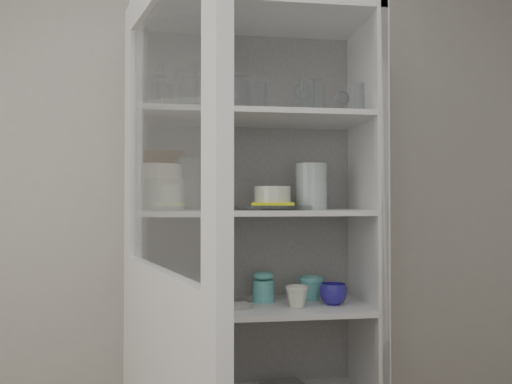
# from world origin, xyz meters

# --- Properties ---
(wall_back) EXTENTS (3.60, 0.02, 2.60)m
(wall_back) POSITION_xyz_m (0.00, 1.50, 1.30)
(wall_back) COLOR #ACAAA4
(wall_back) RESTS_ON ground
(pantry_cabinet) EXTENTS (1.00, 0.45, 2.10)m
(pantry_cabinet) POSITION_xyz_m (0.20, 1.34, 0.94)
(pantry_cabinet) COLOR silver
(pantry_cabinet) RESTS_ON floor
(cupboard_door) EXTENTS (0.32, 0.87, 2.00)m
(cupboard_door) POSITION_xyz_m (-0.16, 0.62, 0.87)
(cupboard_door) COLOR silver
(cupboard_door) RESTS_ON floor
(tumbler_0) EXTENTS (0.06, 0.06, 0.13)m
(tumbler_0) POSITION_xyz_m (-0.20, 1.15, 1.72)
(tumbler_0) COLOR silver
(tumbler_0) RESTS_ON shelf_glass
(tumbler_1) EXTENTS (0.08, 0.08, 0.13)m
(tumbler_1) POSITION_xyz_m (-0.07, 1.16, 1.73)
(tumbler_1) COLOR silver
(tumbler_1) RESTS_ON shelf_glass
(tumbler_2) EXTENTS (0.10, 0.10, 0.15)m
(tumbler_2) POSITION_xyz_m (-0.09, 1.17, 1.73)
(tumbler_2) COLOR silver
(tumbler_2) RESTS_ON shelf_glass
(tumbler_3) EXTENTS (0.08, 0.08, 0.13)m
(tumbler_3) POSITION_xyz_m (0.12, 1.11, 1.73)
(tumbler_3) COLOR silver
(tumbler_3) RESTS_ON shelf_glass
(tumbler_4) EXTENTS (0.08, 0.08, 0.14)m
(tumbler_4) POSITION_xyz_m (0.44, 1.16, 1.73)
(tumbler_4) COLOR silver
(tumbler_4) RESTS_ON shelf_glass
(tumbler_5) EXTENTS (0.07, 0.07, 0.13)m
(tumbler_5) POSITION_xyz_m (0.39, 1.14, 1.73)
(tumbler_5) COLOR silver
(tumbler_5) RESTS_ON shelf_glass
(tumbler_6) EXTENTS (0.08, 0.08, 0.13)m
(tumbler_6) POSITION_xyz_m (0.61, 1.17, 1.73)
(tumbler_6) COLOR silver
(tumbler_6) RESTS_ON shelf_glass
(tumbler_7) EXTENTS (0.07, 0.07, 0.13)m
(tumbler_7) POSITION_xyz_m (-0.18, 1.30, 1.72)
(tumbler_7) COLOR silver
(tumbler_7) RESTS_ON shelf_glass
(tumbler_8) EXTENTS (0.08, 0.08, 0.15)m
(tumbler_8) POSITION_xyz_m (0.02, 1.29, 1.74)
(tumbler_8) COLOR silver
(tumbler_8) RESTS_ON shelf_glass
(tumbler_9) EXTENTS (0.08, 0.08, 0.16)m
(tumbler_9) POSITION_xyz_m (0.21, 1.29, 1.74)
(tumbler_9) COLOR silver
(tumbler_9) RESTS_ON shelf_glass
(goblet_0) EXTENTS (0.07, 0.07, 0.16)m
(goblet_0) POSITION_xyz_m (-0.21, 1.34, 1.74)
(goblet_0) COLOR silver
(goblet_0) RESTS_ON shelf_glass
(goblet_1) EXTENTS (0.08, 0.08, 0.19)m
(goblet_1) POSITION_xyz_m (0.07, 1.39, 1.76)
(goblet_1) COLOR silver
(goblet_1) RESTS_ON shelf_glass
(goblet_2) EXTENTS (0.08, 0.08, 0.18)m
(goblet_2) POSITION_xyz_m (0.42, 1.35, 1.75)
(goblet_2) COLOR silver
(goblet_2) RESTS_ON shelf_glass
(goblet_3) EXTENTS (0.07, 0.07, 0.15)m
(goblet_3) POSITION_xyz_m (0.61, 1.37, 1.74)
(goblet_3) COLOR silver
(goblet_3) RESTS_ON shelf_glass
(plate_stack_front) EXTENTS (0.22, 0.22, 0.13)m
(plate_stack_front) POSITION_xyz_m (-0.21, 1.24, 1.32)
(plate_stack_front) COLOR silver
(plate_stack_front) RESTS_ON shelf_plates
(plate_stack_back) EXTENTS (0.20, 0.20, 0.07)m
(plate_stack_back) POSITION_xyz_m (-0.21, 1.39, 1.30)
(plate_stack_back) COLOR silver
(plate_stack_back) RESTS_ON shelf_plates
(cream_bowl) EXTENTS (0.23, 0.23, 0.06)m
(cream_bowl) POSITION_xyz_m (-0.21, 1.24, 1.42)
(cream_bowl) COLOR white
(cream_bowl) RESTS_ON plate_stack_front
(terracotta_bowl) EXTENTS (0.24, 0.24, 0.05)m
(terracotta_bowl) POSITION_xyz_m (-0.21, 1.24, 1.47)
(terracotta_bowl) COLOR #43260E
(terracotta_bowl) RESTS_ON cream_bowl
(glass_platter) EXTENTS (0.43, 0.43, 0.02)m
(glass_platter) POSITION_xyz_m (0.27, 1.25, 1.27)
(glass_platter) COLOR silver
(glass_platter) RESTS_ON shelf_plates
(yellow_trivet) EXTENTS (0.20, 0.20, 0.01)m
(yellow_trivet) POSITION_xyz_m (0.27, 1.25, 1.29)
(yellow_trivet) COLOR #FFF521
(yellow_trivet) RESTS_ON glass_platter
(white_ramekin) EXTENTS (0.17, 0.17, 0.07)m
(white_ramekin) POSITION_xyz_m (0.27, 1.25, 1.33)
(white_ramekin) COLOR silver
(white_ramekin) RESTS_ON yellow_trivet
(grey_bowl_stack) EXTENTS (0.14, 0.14, 0.20)m
(grey_bowl_stack) POSITION_xyz_m (0.45, 1.29, 1.36)
(grey_bowl_stack) COLOR #AEBDBC
(grey_bowl_stack) RESTS_ON shelf_plates
(mug_blue) EXTENTS (0.13, 0.13, 0.09)m
(mug_blue) POSITION_xyz_m (0.52, 1.22, 0.91)
(mug_blue) COLOR navy
(mug_blue) RESTS_ON shelf_mugs
(mug_teal) EXTENTS (0.14, 0.14, 0.10)m
(mug_teal) POSITION_xyz_m (0.46, 1.33, 0.91)
(mug_teal) COLOR teal
(mug_teal) RESTS_ON shelf_mugs
(mug_white) EXTENTS (0.12, 0.12, 0.09)m
(mug_white) POSITION_xyz_m (0.36, 1.18, 0.90)
(mug_white) COLOR silver
(mug_white) RESTS_ON shelf_mugs
(teal_jar) EXTENTS (0.09, 0.09, 0.11)m
(teal_jar) POSITION_xyz_m (0.24, 1.32, 0.92)
(teal_jar) COLOR teal
(teal_jar) RESTS_ON shelf_mugs
(measuring_cups) EXTENTS (0.09, 0.09, 0.04)m
(measuring_cups) POSITION_xyz_m (0.11, 1.20, 0.88)
(measuring_cups) COLOR #AEAEAE
(measuring_cups) RESTS_ON shelf_mugs
(white_canister) EXTENTS (0.12, 0.12, 0.12)m
(white_canister) POSITION_xyz_m (-0.14, 1.31, 0.92)
(white_canister) COLOR silver
(white_canister) RESTS_ON shelf_mugs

